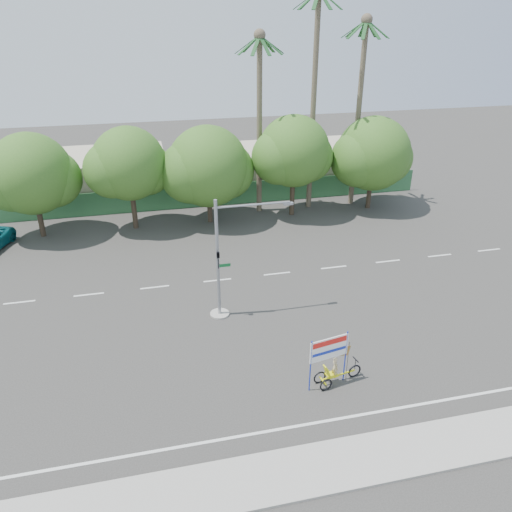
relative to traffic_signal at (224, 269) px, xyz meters
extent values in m
plane|color=#33302D|center=(2.20, -3.98, -2.92)|extent=(120.00, 120.00, 0.00)
cube|color=gray|center=(2.20, -11.48, -2.86)|extent=(50.00, 2.40, 0.12)
cube|color=#336B3D|center=(2.20, 17.52, -1.92)|extent=(38.00, 0.08, 2.00)
cube|color=#BFB198|center=(-7.80, 22.02, -0.92)|extent=(12.00, 8.00, 4.00)
cube|color=#BFB198|center=(10.20, 22.02, -1.12)|extent=(14.00, 8.00, 3.60)
cylinder|color=#473828|center=(-11.80, 14.02, -1.16)|extent=(0.40, 0.40, 3.52)
sphere|color=#225117|center=(-11.80, 14.02, 2.04)|extent=(6.00, 6.00, 6.00)
sphere|color=#225117|center=(-10.45, 14.32, 1.48)|extent=(4.32, 4.32, 4.32)
sphere|color=#225117|center=(-13.15, 13.77, 1.72)|extent=(4.56, 4.56, 4.56)
cylinder|color=#473828|center=(-4.80, 14.02, -1.05)|extent=(0.40, 0.40, 3.74)
sphere|color=#225117|center=(-4.80, 14.02, 2.35)|extent=(5.60, 5.60, 5.60)
sphere|color=#225117|center=(-3.54, 14.32, 1.76)|extent=(4.03, 4.03, 4.03)
sphere|color=#225117|center=(-6.06, 13.77, 2.01)|extent=(4.26, 4.26, 4.26)
cylinder|color=#473828|center=(1.20, 14.02, -1.27)|extent=(0.40, 0.40, 3.30)
sphere|color=#225117|center=(1.20, 14.02, 1.73)|extent=(6.40, 6.40, 6.40)
sphere|color=#225117|center=(2.64, 14.32, 1.21)|extent=(4.61, 4.61, 4.61)
sphere|color=#225117|center=(-0.24, 13.77, 1.43)|extent=(4.86, 4.86, 4.86)
cylinder|color=#473828|center=(8.20, 14.02, -0.98)|extent=(0.40, 0.40, 3.87)
sphere|color=#225117|center=(8.20, 14.02, 2.54)|extent=(5.80, 5.80, 5.80)
sphere|color=#225117|center=(9.50, 14.32, 1.92)|extent=(4.18, 4.18, 4.18)
sphere|color=#225117|center=(6.89, 13.77, 2.19)|extent=(4.41, 4.41, 4.41)
cylinder|color=#473828|center=(15.20, 14.02, -1.20)|extent=(0.40, 0.40, 3.43)
sphere|color=#225117|center=(15.20, 14.02, 1.92)|extent=(6.20, 6.20, 6.20)
sphere|color=#225117|center=(16.59, 14.32, 1.37)|extent=(4.46, 4.46, 4.46)
sphere|color=#225117|center=(13.80, 13.77, 1.61)|extent=(4.71, 4.71, 4.71)
cylinder|color=#70604C|center=(10.20, 15.52, 5.58)|extent=(0.44, 0.44, 17.00)
cube|color=#1C4C21|center=(11.14, 15.52, 13.42)|extent=(1.91, 0.28, 1.36)
cube|color=#1C4C21|center=(10.92, 16.12, 13.42)|extent=(1.65, 1.44, 1.36)
cube|color=#1C4C21|center=(10.36, 16.44, 13.42)|extent=(0.61, 1.93, 1.36)
cube|color=#1C4C21|center=(9.73, 16.33, 13.42)|extent=(1.20, 1.80, 1.36)
cube|color=#1C4C21|center=(9.31, 15.84, 13.42)|extent=(1.89, 0.92, 1.36)
cube|color=#1C4C21|center=(9.31, 15.19, 13.42)|extent=(1.89, 0.92, 1.36)
cube|color=#1C4C21|center=(9.73, 14.70, 13.42)|extent=(1.20, 1.80, 1.36)
cube|color=#1C4C21|center=(10.36, 14.59, 13.42)|extent=(0.61, 1.93, 1.36)
cube|color=#1C4C21|center=(10.92, 14.91, 13.42)|extent=(1.65, 1.44, 1.36)
cylinder|color=#70604C|center=(14.20, 15.52, 4.58)|extent=(0.44, 0.44, 15.00)
sphere|color=#70604C|center=(14.20, 15.52, 12.08)|extent=(0.90, 0.90, 0.90)
cube|color=#1C4C21|center=(15.14, 15.52, 11.42)|extent=(1.91, 0.28, 1.36)
cube|color=#1C4C21|center=(14.92, 16.12, 11.42)|extent=(1.65, 1.44, 1.36)
cube|color=#1C4C21|center=(14.36, 16.44, 11.42)|extent=(0.61, 1.93, 1.36)
cube|color=#1C4C21|center=(13.73, 16.33, 11.42)|extent=(1.20, 1.80, 1.36)
cube|color=#1C4C21|center=(13.31, 15.84, 11.42)|extent=(1.89, 0.92, 1.36)
cube|color=#1C4C21|center=(13.31, 15.19, 11.42)|extent=(1.89, 0.92, 1.36)
cube|color=#1C4C21|center=(13.73, 14.70, 11.42)|extent=(1.20, 1.80, 1.36)
cube|color=#1C4C21|center=(14.36, 14.59, 11.42)|extent=(0.61, 1.93, 1.36)
cube|color=#1C4C21|center=(14.92, 14.91, 11.42)|extent=(1.65, 1.44, 1.36)
cylinder|color=#70604C|center=(5.70, 15.52, 4.08)|extent=(0.44, 0.44, 14.00)
sphere|color=#70604C|center=(5.70, 15.52, 11.08)|extent=(0.90, 0.90, 0.90)
cube|color=#1C4C21|center=(6.64, 15.52, 10.42)|extent=(1.91, 0.28, 1.36)
cube|color=#1C4C21|center=(6.42, 16.12, 10.42)|extent=(1.65, 1.44, 1.36)
cube|color=#1C4C21|center=(5.86, 16.44, 10.42)|extent=(0.61, 1.93, 1.36)
cube|color=#1C4C21|center=(5.23, 16.33, 10.42)|extent=(1.20, 1.80, 1.36)
cube|color=#1C4C21|center=(4.81, 15.84, 10.42)|extent=(1.89, 0.92, 1.36)
cube|color=#1C4C21|center=(4.81, 15.19, 10.42)|extent=(1.89, 0.92, 1.36)
cube|color=#1C4C21|center=(5.23, 14.70, 10.42)|extent=(1.20, 1.80, 1.36)
cube|color=#1C4C21|center=(5.86, 14.59, 10.42)|extent=(0.61, 1.93, 1.36)
cube|color=#1C4C21|center=(6.42, 14.91, 10.42)|extent=(1.65, 1.44, 1.36)
cylinder|color=gray|center=(-0.30, 0.02, -2.87)|extent=(1.10, 1.10, 0.10)
cylinder|color=gray|center=(-0.30, 0.02, 0.58)|extent=(0.18, 0.18, 7.00)
cylinder|color=gray|center=(1.70, 0.02, 3.63)|extent=(4.00, 0.10, 0.10)
cube|color=gray|center=(3.60, 0.02, 3.53)|extent=(0.55, 0.20, 0.12)
imported|color=black|center=(-0.30, -0.20, 0.68)|extent=(0.16, 0.20, 1.00)
cube|color=#14662D|center=(0.05, 0.02, 0.23)|extent=(0.70, 0.04, 0.18)
torus|color=black|center=(5.10, -6.73, -2.61)|extent=(0.70, 0.20, 0.69)
torus|color=black|center=(3.34, -6.77, -2.63)|extent=(0.65, 0.19, 0.65)
torus|color=black|center=(3.45, -7.33, -2.63)|extent=(0.65, 0.19, 0.65)
cube|color=yellow|center=(4.25, -6.89, -2.55)|extent=(1.72, 0.38, 0.06)
cube|color=yellow|center=(3.40, -7.05, -2.61)|extent=(0.17, 0.61, 0.05)
cube|color=yellow|center=(3.85, -6.97, -2.41)|extent=(0.58, 0.52, 0.06)
cube|color=yellow|center=(3.58, -7.02, -2.12)|extent=(0.31, 0.46, 0.55)
cylinder|color=black|center=(5.10, -6.73, -2.20)|extent=(0.04, 0.04, 0.56)
cube|color=black|center=(5.10, -6.73, -1.93)|extent=(0.12, 0.46, 0.04)
imported|color=#CCB284|center=(4.00, -6.94, -2.02)|extent=(0.33, 0.44, 1.10)
cylinder|color=#172CB3|center=(2.69, -7.18, -1.54)|extent=(0.07, 0.07, 2.76)
cylinder|color=#172CB3|center=(4.50, -6.85, -1.54)|extent=(0.07, 0.07, 2.76)
cube|color=white|center=(3.60, -7.01, -0.82)|extent=(1.92, 0.40, 1.12)
cube|color=red|center=(3.60, -7.05, -0.47)|extent=(1.71, 0.33, 0.27)
cube|color=#172CB3|center=(3.60, -7.05, -0.98)|extent=(1.71, 0.33, 0.14)
cylinder|color=black|center=(4.65, -6.82, -1.85)|extent=(0.02, 0.02, 2.15)
cube|color=red|center=(4.30, -6.88, -1.18)|extent=(0.89, 0.19, 0.67)
camera|label=1|loc=(-3.70, -24.00, 12.91)|focal=35.00mm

